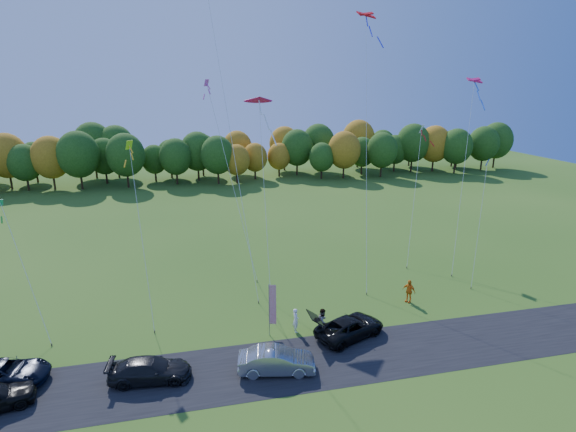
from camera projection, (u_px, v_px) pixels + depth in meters
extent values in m
plane|color=#2E5717|center=(306.00, 329.00, 33.10)|extent=(160.00, 160.00, 0.00)
cube|color=black|center=(322.00, 360.00, 29.35)|extent=(90.00, 6.00, 0.01)
imported|color=black|center=(350.00, 327.00, 31.96)|extent=(5.80, 4.25, 1.46)
imported|color=#9D9DA2|center=(276.00, 361.00, 27.95)|extent=(5.01, 2.51, 1.58)
imported|color=black|center=(150.00, 370.00, 27.17)|extent=(5.09, 2.49, 1.43)
imported|color=black|center=(3.00, 373.00, 26.87)|extent=(5.50, 3.10, 1.45)
imported|color=white|center=(296.00, 320.00, 32.54)|extent=(0.44, 0.67, 1.82)
imported|color=gray|center=(323.00, 321.00, 32.29)|extent=(1.15, 1.19, 1.94)
imported|color=orange|center=(409.00, 291.00, 37.02)|extent=(1.04, 1.22, 1.96)
cylinder|color=#999999|center=(269.00, 310.00, 31.76)|extent=(0.06, 0.06, 4.01)
cube|color=red|center=(273.00, 305.00, 31.64)|extent=(0.49, 0.15, 3.01)
cube|color=navy|center=(272.00, 290.00, 31.36)|extent=(0.49, 0.14, 0.78)
cylinder|color=#4C3F33|center=(259.00, 302.00, 37.03)|extent=(0.08, 0.08, 0.20)
cylinder|color=#4C3F33|center=(367.00, 294.00, 38.52)|extent=(0.08, 0.08, 0.20)
cube|color=red|center=(366.00, 15.00, 43.63)|extent=(3.97, 1.36, 1.47)
cylinder|color=#4C3F33|center=(271.00, 302.00, 37.11)|extent=(0.08, 0.08, 0.20)
cone|color=#DB0D5C|center=(259.00, 99.00, 40.32)|extent=(2.68, 2.05, 2.93)
cylinder|color=#4C3F33|center=(452.00, 275.00, 42.22)|extent=(0.08, 0.08, 0.20)
cube|color=#E81967|center=(474.00, 80.00, 45.67)|extent=(3.30, 1.15, 1.25)
cylinder|color=#4C3F33|center=(155.00, 332.00, 32.54)|extent=(0.08, 0.08, 0.20)
cube|color=#AFF81A|center=(129.00, 145.00, 34.07)|extent=(1.18, 1.18, 1.40)
cylinder|color=#4C3F33|center=(52.00, 345.00, 30.92)|extent=(0.08, 0.08, 0.20)
cube|color=#1CAD62|center=(0.00, 203.00, 33.03)|extent=(0.85, 0.85, 0.99)
cylinder|color=#4C3F33|center=(407.00, 267.00, 44.07)|extent=(0.08, 0.08, 0.20)
cube|color=silver|center=(422.00, 129.00, 47.61)|extent=(1.45, 1.45, 1.72)
cylinder|color=#4C3F33|center=(257.00, 281.00, 41.01)|extent=(0.08, 0.08, 0.20)
cube|color=#ED4FCC|center=(206.00, 83.00, 41.38)|extent=(1.06, 1.06, 1.26)
cylinder|color=#4C3F33|center=(471.00, 288.00, 39.64)|extent=(0.08, 0.08, 0.20)
cube|color=#0D21C0|center=(487.00, 163.00, 40.19)|extent=(0.95, 0.95, 1.12)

